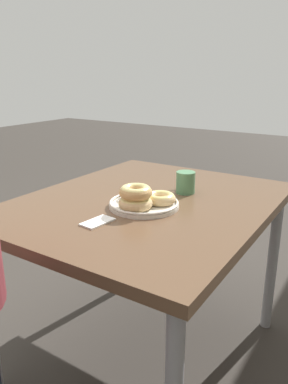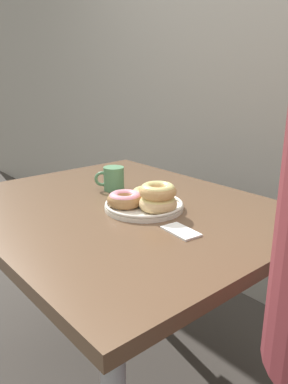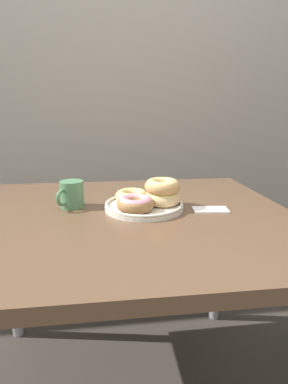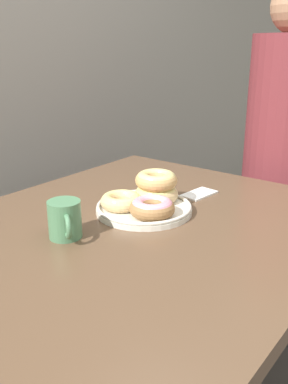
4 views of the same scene
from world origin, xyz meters
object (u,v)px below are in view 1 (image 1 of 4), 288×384
at_px(coffee_mug, 185,182).
at_px(napkin, 98,222).
at_px(donut_plate, 142,198).
at_px(dining_table, 147,217).

bearing_deg(coffee_mug, napkin, -11.83).
xyz_separation_m(donut_plate, napkin, (0.21, -0.05, -0.03)).
bearing_deg(napkin, coffee_mug, 168.17).
height_order(coffee_mug, napkin, coffee_mug).
bearing_deg(donut_plate, dining_table, -158.87).
height_order(donut_plate, coffee_mug, donut_plate).
xyz_separation_m(donut_plate, coffee_mug, (-0.26, 0.05, 0.01)).
bearing_deg(napkin, dining_table, 178.06).
bearing_deg(dining_table, donut_plate, 21.13).
relative_size(coffee_mug, napkin, 0.87).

